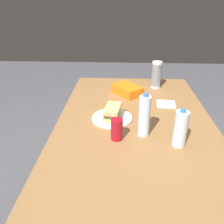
{
  "coord_description": "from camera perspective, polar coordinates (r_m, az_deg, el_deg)",
  "views": [
    {
      "loc": [
        1.3,
        -0.09,
        1.46
      ],
      "look_at": [
        -0.01,
        -0.15,
        0.78
      ],
      "focal_mm": 37.63,
      "sensor_mm": 36.0,
      "label": 1
    }
  ],
  "objects": [
    {
      "name": "ground_plane",
      "position": [
        1.96,
        4.61,
        -20.99
      ],
      "size": [
        8.0,
        8.0,
        0.0
      ],
      "primitive_type": "plane",
      "color": "#4C4C51"
    },
    {
      "name": "dining_table",
      "position": [
        1.54,
        5.5,
        -4.8
      ],
      "size": [
        1.61,
        0.98,
        0.73
      ],
      "color": "olive",
      "rests_on": "ground_plane"
    },
    {
      "name": "paper_plate",
      "position": [
        1.51,
        0.0,
        -1.49
      ],
      "size": [
        0.26,
        0.26,
        0.01
      ],
      "primitive_type": "cylinder",
      "color": "white",
      "rests_on": "dining_table"
    },
    {
      "name": "sandwich",
      "position": [
        1.48,
        0.04,
        0.03
      ],
      "size": [
        0.19,
        0.12,
        0.08
      ],
      "color": "#DBB26B",
      "rests_on": "paper_plate"
    },
    {
      "name": "soda_can_red",
      "position": [
        1.28,
        1.16,
        -4.22
      ],
      "size": [
        0.07,
        0.07,
        0.12
      ],
      "primitive_type": "cylinder",
      "color": "maroon",
      "rests_on": "dining_table"
    },
    {
      "name": "chip_bag",
      "position": [
        1.87,
        3.7,
        5.4
      ],
      "size": [
        0.27,
        0.26,
        0.07
      ],
      "primitive_type": "cube",
      "rotation": [
        0.0,
        0.0,
        3.84
      ],
      "color": "orange",
      "rests_on": "dining_table"
    },
    {
      "name": "water_bottle_tall",
      "position": [
        1.26,
        16.28,
        -3.91
      ],
      "size": [
        0.07,
        0.07,
        0.21
      ],
      "color": "silver",
      "rests_on": "dining_table"
    },
    {
      "name": "plastic_cup_stack",
      "position": [
        2.02,
        10.71,
        8.9
      ],
      "size": [
        0.08,
        0.08,
        0.22
      ],
      "color": "silver",
      "rests_on": "dining_table"
    },
    {
      "name": "water_bottle_spare",
      "position": [
        1.3,
        7.86,
        -0.95
      ],
      "size": [
        0.07,
        0.07,
        0.25
      ],
      "color": "silver",
      "rests_on": "dining_table"
    },
    {
      "name": "paper_napkin",
      "position": [
        1.75,
        13.0,
        1.9
      ],
      "size": [
        0.14,
        0.14,
        0.01
      ],
      "primitive_type": "cube",
      "rotation": [
        0.0,
        0.0,
        1.48
      ],
      "color": "white",
      "rests_on": "dining_table"
    }
  ]
}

